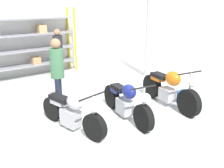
# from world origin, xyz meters

# --- Properties ---
(ground_plane) EXTENTS (30.00, 30.00, 0.00)m
(ground_plane) POSITION_xyz_m (0.00, 0.00, 0.00)
(ground_plane) COLOR silver
(back_wall) EXTENTS (30.00, 0.08, 3.60)m
(back_wall) POSITION_xyz_m (0.00, 5.06, 1.80)
(back_wall) COLOR white
(back_wall) RESTS_ON ground_plane
(shelving_rack) EXTENTS (4.54, 0.63, 2.45)m
(shelving_rack) POSITION_xyz_m (-0.95, 4.70, 1.24)
(shelving_rack) COLOR yellow
(shelving_rack) RESTS_ON ground_plane
(support_pillar) EXTENTS (0.28, 0.28, 3.60)m
(support_pillar) POSITION_xyz_m (2.91, 2.01, 1.80)
(support_pillar) COLOR silver
(support_pillar) RESTS_ON ground_plane
(motorcycle_silver) EXTENTS (0.70, 1.92, 0.93)m
(motorcycle_silver) POSITION_xyz_m (-1.28, 0.12, 0.40)
(motorcycle_silver) COLOR black
(motorcycle_silver) RESTS_ON ground_plane
(motorcycle_blue) EXTENTS (0.67, 2.04, 0.98)m
(motorcycle_blue) POSITION_xyz_m (-0.01, -0.16, 0.42)
(motorcycle_blue) COLOR black
(motorcycle_blue) RESTS_ON ground_plane
(motorcycle_orange) EXTENTS (0.72, 2.12, 1.09)m
(motorcycle_orange) POSITION_xyz_m (1.36, -0.28, 0.47)
(motorcycle_orange) COLOR black
(motorcycle_orange) RESTS_ON ground_plane
(person_browsing) EXTENTS (0.44, 0.44, 1.76)m
(person_browsing) POSITION_xyz_m (0.24, 3.79, 1.04)
(person_browsing) COLOR #38332D
(person_browsing) RESTS_ON ground_plane
(person_near_rack) EXTENTS (0.45, 0.45, 1.82)m
(person_near_rack) POSITION_xyz_m (-1.07, 1.17, 1.08)
(person_near_rack) COLOR #1E2338
(person_near_rack) RESTS_ON ground_plane
(toolbox) EXTENTS (0.44, 0.26, 0.28)m
(toolbox) POSITION_xyz_m (1.93, -0.28, 0.14)
(toolbox) COLOR #1E4C8C
(toolbox) RESTS_ON ground_plane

